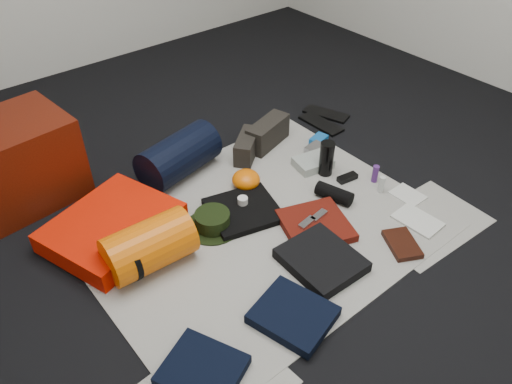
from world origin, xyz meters
TOP-DOWN VIEW (x-y plane):
  - floor at (0.00, 0.00)m, footprint 4.50×4.50m
  - newspaper_mat at (0.00, 0.00)m, footprint 1.60×1.30m
  - newspaper_sheet_front_right at (0.65, -0.50)m, footprint 0.60×0.43m
  - red_cabinet at (-0.76, 0.94)m, footprint 0.56×0.48m
  - sleeping_pad at (-0.57, 0.38)m, footprint 0.67×0.61m
  - stuff_sack at (-0.52, 0.11)m, footprint 0.39×0.24m
  - sack_strap_left at (-0.62, 0.11)m, footprint 0.02×0.22m
  - sack_strap_right at (-0.42, 0.11)m, footprint 0.03×0.22m
  - navy_duffel at (-0.06, 0.60)m, footprint 0.48×0.32m
  - boonie_brim at (-0.17, 0.13)m, footprint 0.29×0.29m
  - boonie_crown at (-0.17, 0.13)m, footprint 0.17×0.17m
  - hiking_boot_left at (0.33, 0.50)m, footprint 0.26×0.24m
  - hiking_boot_right at (0.50, 0.52)m, footprint 0.32×0.19m
  - flip_flop_left at (0.91, 0.48)m, footprint 0.12×0.30m
  - flip_flop_right at (1.02, 0.54)m, footprint 0.20×0.31m
  - trousers_navy_a at (-0.66, -0.48)m, footprint 0.33×0.35m
  - trousers_navy_b at (-0.24, -0.51)m, footprint 0.33×0.35m
  - trousers_charcoal at (0.05, -0.37)m, footprint 0.30×0.34m
  - black_tshirt at (0.00, 0.12)m, footprint 0.40×0.39m
  - red_shirt at (0.20, -0.19)m, footprint 0.39×0.39m
  - orange_stuff_sack at (0.14, 0.27)m, footprint 0.15×0.15m
  - first_aid_pouch at (0.55, 0.18)m, footprint 0.22×0.18m
  - water_bottle at (0.56, 0.10)m, footprint 0.09×0.09m
  - speaker at (0.43, -0.09)m, footprint 0.13×0.21m
  - compact_camera at (0.65, 0.28)m, footprint 0.12×0.08m
  - cyan_case at (0.75, 0.34)m, footprint 0.12×0.09m
  - toiletry_purple at (0.71, -0.12)m, footprint 0.04×0.04m
  - toiletry_clear at (0.66, -0.20)m, footprint 0.04×0.04m
  - paperback_book at (0.42, -0.53)m, footprint 0.20×0.23m
  - map_booklet at (0.62, -0.47)m, footprint 0.16×0.23m
  - map_printout at (0.75, -0.32)m, footprint 0.13×0.16m
  - sunglasses at (0.60, -0.02)m, footprint 0.12×0.06m
  - tape_roll at (0.02, 0.15)m, footprint 0.05×0.05m
  - energy_bar_a at (0.16, -0.17)m, footprint 0.10×0.05m
  - energy_bar_b at (0.24, -0.17)m, footprint 0.10×0.05m

SIDE VIEW (x-z plane):
  - floor at x=0.00m, z-range -0.02..0.00m
  - newspaper_sheet_front_right at x=0.65m, z-range 0.00..0.00m
  - newspaper_mat at x=0.00m, z-range 0.00..0.01m
  - flip_flop_right at x=1.02m, z-range 0.00..0.02m
  - flip_flop_left at x=0.91m, z-range 0.00..0.02m
  - map_printout at x=0.75m, z-range 0.01..0.01m
  - boonie_brim at x=-0.17m, z-range 0.01..0.01m
  - map_booklet at x=0.62m, z-range 0.01..0.02m
  - paperback_book at x=0.42m, z-range 0.01..0.03m
  - sunglasses at x=0.60m, z-range 0.01..0.03m
  - black_tshirt at x=0.00m, z-range 0.01..0.04m
  - cyan_case at x=0.75m, z-range 0.01..0.04m
  - red_shirt at x=0.20m, z-range 0.01..0.05m
  - trousers_navy_a at x=-0.66m, z-range 0.01..0.05m
  - compact_camera at x=0.65m, z-range 0.01..0.05m
  - trousers_navy_b at x=-0.24m, z-range 0.01..0.05m
  - first_aid_pouch at x=0.55m, z-range 0.01..0.06m
  - trousers_charcoal at x=0.05m, z-range 0.01..0.06m
  - speaker at x=0.43m, z-range 0.01..0.08m
  - boonie_crown at x=-0.17m, z-range 0.01..0.09m
  - toiletry_clear at x=0.66m, z-range 0.01..0.10m
  - energy_bar_a at x=0.16m, z-range 0.05..0.06m
  - energy_bar_b at x=0.24m, z-range 0.05..0.06m
  - orange_stuff_sack at x=0.14m, z-range 0.01..0.10m
  - toiletry_purple at x=0.71m, z-range 0.01..0.10m
  - sleeping_pad at x=-0.57m, z-range 0.01..0.11m
  - tape_roll at x=0.02m, z-range 0.04..0.07m
  - hiking_boot_left at x=0.33m, z-range 0.01..0.14m
  - hiking_boot_right at x=0.50m, z-range 0.01..0.16m
  - water_bottle at x=0.56m, z-range 0.01..0.20m
  - sack_strap_left at x=-0.62m, z-range 0.01..0.22m
  - sack_strap_right at x=-0.42m, z-range 0.01..0.22m
  - stuff_sack at x=-0.52m, z-range 0.01..0.23m
  - navy_duffel at x=-0.06m, z-range 0.01..0.24m
  - red_cabinet at x=-0.76m, z-range 0.00..0.43m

